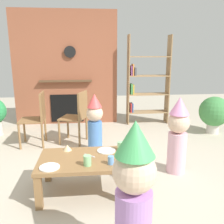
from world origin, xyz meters
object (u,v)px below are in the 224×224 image
Objects in this scene: birthday_cake_slice at (67,148)px; bookshelf at (145,83)px; coffee_table at (84,163)px; paper_plate_rear at (50,167)px; child_in_pink at (178,133)px; potted_plant_tall at (214,112)px; paper_plate_front at (106,151)px; child_with_cone_hat at (134,193)px; dining_chair_left at (37,116)px; paper_cup_center at (87,160)px; child_by_the_chairs at (95,122)px; paper_cup_near_left at (111,160)px; paper_cup_near_right at (121,146)px; dining_chair_middle at (78,114)px.

bookshelf is at bearing 58.25° from birthday_cake_slice.
bookshelf is 1.93× the size of coffee_table.
paper_plate_rear is 1.63m from child_in_pink.
paper_plate_rear is 0.28× the size of potted_plant_tall.
coffee_table is 0.99× the size of child_in_pink.
paper_plate_rear is (-0.60, -0.37, 0.00)m from paper_plate_front.
dining_chair_left is (-1.15, 2.52, -0.07)m from child_with_cone_hat.
bookshelf reaches higher than paper_cup_center.
paper_cup_center is at bearing -140.45° from potted_plant_tall.
child_by_the_chairs is (-0.21, 2.13, -0.09)m from child_with_cone_hat.
child_in_pink is (0.91, 0.53, 0.08)m from paper_cup_near_left.
paper_plate_rear is (-0.77, -0.38, -0.05)m from paper_cup_near_right.
potted_plant_tall is at bearing -35.61° from bookshelf.
paper_plate_front is (0.22, 0.35, -0.05)m from paper_cup_center.
child_by_the_chairs is (0.15, 1.13, 0.15)m from coffee_table.
birthday_cake_slice is (-0.24, 0.42, -0.02)m from paper_cup_center.
coffee_table is 1.15m from child_by_the_chairs.
coffee_table is 1.09× the size of dining_chair_middle.
paper_plate_front is at bearing -14.96° from child_with_cone_hat.
paper_cup_center is at bearing -77.52° from coffee_table.
coffee_table is 4.61× the size of paper_plate_front.
potted_plant_tall is (2.81, 2.03, 0.01)m from paper_plate_rear.
dining_chair_middle is at bearing 95.37° from paper_cup_center.
child_by_the_chairs is at bearing -53.61° from child_in_pink.
potted_plant_tall is at bearing -147.54° from child_in_pink.
child_with_cone_hat is 1.19× the size of child_by_the_chairs.
dining_chair_middle is at bearing 86.78° from birthday_cake_slice.
bookshelf is 2.65× the size of potted_plant_tall.
dining_chair_left is at bearing -104.57° from child_by_the_chairs.
coffee_table is at bearing 102.48° from paper_cup_center.
child_by_the_chairs is (-1.15, -1.53, -0.40)m from bookshelf.
paper_cup_center is at bearing 2.76° from child_by_the_chairs.
child_by_the_chairs reaches higher than paper_plate_front.
paper_cup_center reaches higher than paper_cup_near_right.
paper_plate_front is 2.76m from potted_plant_tall.
dining_chair_left and dining_chair_middle have the same top height.
coffee_table is 9.49× the size of paper_cup_near_right.
paper_plate_rear is at bearing -12.59° from child_by_the_chairs.
birthday_cake_slice is at bearing 119.40° from paper_cup_center.
birthday_cake_slice is 0.11× the size of dining_chair_middle.
paper_cup_center is 1.74m from dining_chair_middle.
paper_plate_rear is 3.47m from potted_plant_tall.
paper_plate_rear is 1.78m from dining_chair_left.
paper_cup_near_right is at bearing 22.55° from coffee_table.
paper_plate_rear is 0.46m from birthday_cake_slice.
child_by_the_chairs is (0.11, 1.31, 0.03)m from paper_cup_center.
birthday_cake_slice is 1.41m from dining_chair_left.
child_by_the_chairs reaches higher than potted_plant_tall.
potted_plant_tall is (2.67, 1.59, -0.02)m from birthday_cake_slice.
child_by_the_chairs reaches higher than paper_cup_near_left.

